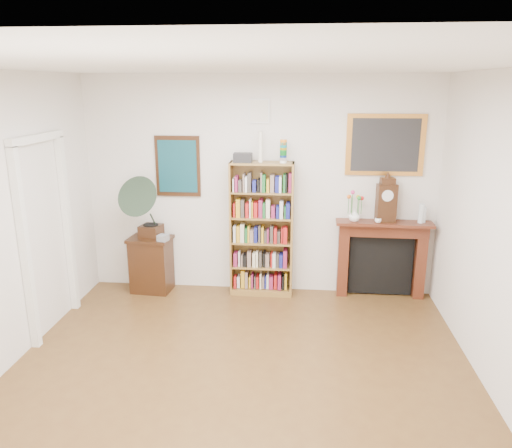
{
  "coord_description": "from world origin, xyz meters",
  "views": [
    {
      "loc": [
        0.54,
        -3.77,
        2.66
      ],
      "look_at": [
        0.04,
        1.6,
        1.15
      ],
      "focal_mm": 35.0,
      "sensor_mm": 36.0,
      "label": 1
    }
  ],
  "objects": [
    {
      "name": "room",
      "position": [
        0.0,
        0.0,
        1.4
      ],
      "size": [
        4.51,
        5.01,
        2.81
      ],
      "color": "#553619",
      "rests_on": "ground"
    },
    {
      "name": "door_casing",
      "position": [
        -2.21,
        1.2,
        1.26
      ],
      "size": [
        0.08,
        1.02,
        2.17
      ],
      "color": "white",
      "rests_on": "left_wall"
    },
    {
      "name": "teal_poster",
      "position": [
        -1.05,
        2.48,
        1.65
      ],
      "size": [
        0.58,
        0.04,
        0.78
      ],
      "color": "black",
      "rests_on": "back_wall"
    },
    {
      "name": "small_picture",
      "position": [
        0.0,
        2.48,
        2.35
      ],
      "size": [
        0.26,
        0.04,
        0.3
      ],
      "color": "white",
      "rests_on": "back_wall"
    },
    {
      "name": "gilt_painting",
      "position": [
        1.55,
        2.48,
        1.95
      ],
      "size": [
        0.95,
        0.04,
        0.75
      ],
      "color": "#CC8635",
      "rests_on": "back_wall"
    },
    {
      "name": "bookshelf",
      "position": [
        0.05,
        2.34,
        0.97
      ],
      "size": [
        0.8,
        0.29,
        2.0
      ],
      "rotation": [
        0.0,
        0.0,
        -0.01
      ],
      "color": "brown",
      "rests_on": "floor"
    },
    {
      "name": "side_cabinet",
      "position": [
        -1.41,
        2.28,
        0.37
      ],
      "size": [
        0.57,
        0.44,
        0.74
      ],
      "primitive_type": "cube",
      "rotation": [
        0.0,
        0.0,
        -0.08
      ],
      "color": "black",
      "rests_on": "floor"
    },
    {
      "name": "fireplace",
      "position": [
        1.58,
        2.41,
        0.59
      ],
      "size": [
        1.2,
        0.32,
        1.01
      ],
      "rotation": [
        0.0,
        0.0,
        -0.03
      ],
      "color": "#4B2011",
      "rests_on": "floor"
    },
    {
      "name": "gramophone",
      "position": [
        -1.4,
        2.18,
        1.22
      ],
      "size": [
        0.62,
        0.72,
        0.85
      ],
      "rotation": [
        0.0,
        0.0,
        -0.18
      ],
      "color": "black",
      "rests_on": "side_cabinet"
    },
    {
      "name": "cd_stack",
      "position": [
        -1.2,
        2.16,
        0.78
      ],
      "size": [
        0.15,
        0.15,
        0.08
      ],
      "primitive_type": "cube",
      "rotation": [
        0.0,
        0.0,
        -0.28
      ],
      "color": "#A3A4AE",
      "rests_on": "side_cabinet"
    },
    {
      "name": "mantel_clock",
      "position": [
        1.59,
        2.35,
        1.28
      ],
      "size": [
        0.26,
        0.17,
        0.56
      ],
      "rotation": [
        0.0,
        0.0,
        0.15
      ],
      "color": "black",
      "rests_on": "fireplace"
    },
    {
      "name": "flower_vase",
      "position": [
        1.21,
        2.34,
        1.08
      ],
      "size": [
        0.15,
        0.15,
        0.15
      ],
      "primitive_type": "imported",
      "rotation": [
        0.0,
        0.0,
        -0.02
      ],
      "color": "white",
      "rests_on": "fireplace"
    },
    {
      "name": "teacup",
      "position": [
        1.5,
        2.29,
        1.04
      ],
      "size": [
        0.08,
        0.08,
        0.06
      ],
      "primitive_type": "imported",
      "rotation": [
        0.0,
        0.0,
        0.03
      ],
      "color": "white",
      "rests_on": "fireplace"
    },
    {
      "name": "bottle_left",
      "position": [
        2.02,
        2.35,
        1.13
      ],
      "size": [
        0.07,
        0.07,
        0.24
      ],
      "primitive_type": "cylinder",
      "color": "silver",
      "rests_on": "fireplace"
    },
    {
      "name": "bottle_right",
      "position": [
        2.06,
        2.37,
        1.11
      ],
      "size": [
        0.06,
        0.06,
        0.2
      ],
      "primitive_type": "cylinder",
      "color": "silver",
      "rests_on": "fireplace"
    }
  ]
}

